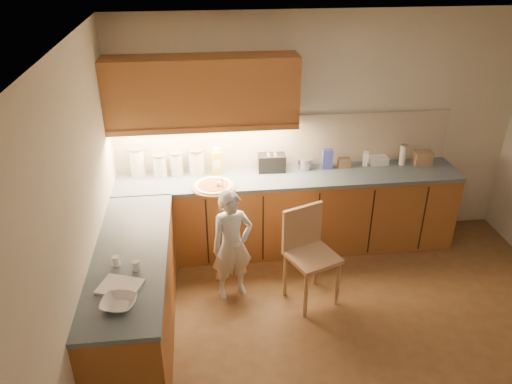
# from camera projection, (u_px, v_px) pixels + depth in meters

# --- Properties ---
(room) EXTENTS (4.54, 4.50, 2.62)m
(room) POSITION_uv_depth(u_px,v_px,m) (384.00, 180.00, 3.63)
(room) COLOR brown
(room) RESTS_ON ground
(l_counter) EXTENTS (3.77, 2.62, 0.92)m
(l_counter) POSITION_uv_depth(u_px,v_px,m) (244.00, 236.00, 5.20)
(l_counter) COLOR #975B2B
(l_counter) RESTS_ON ground
(backsplash) EXTENTS (3.75, 0.02, 0.58)m
(backsplash) POSITION_uv_depth(u_px,v_px,m) (286.00, 141.00, 5.55)
(backsplash) COLOR #C6B599
(backsplash) RESTS_ON l_counter
(upper_cabinets) EXTENTS (1.95, 0.36, 0.73)m
(upper_cabinets) POSITION_uv_depth(u_px,v_px,m) (202.00, 91.00, 5.02)
(upper_cabinets) COLOR #975B2B
(upper_cabinets) RESTS_ON ground
(pizza_on_board) EXTENTS (0.45, 0.45, 0.18)m
(pizza_on_board) POSITION_uv_depth(u_px,v_px,m) (214.00, 186.00, 5.16)
(pizza_on_board) COLOR #A47952
(pizza_on_board) RESTS_ON l_counter
(child) EXTENTS (0.49, 0.39, 1.16)m
(child) POSITION_uv_depth(u_px,v_px,m) (232.00, 246.00, 4.83)
(child) COLOR silver
(child) RESTS_ON ground
(wooden_chair) EXTENTS (0.57, 0.57, 0.97)m
(wooden_chair) POSITION_uv_depth(u_px,v_px,m) (308.00, 248.00, 4.82)
(wooden_chair) COLOR tan
(wooden_chair) RESTS_ON ground
(mixing_bowl) EXTENTS (0.30, 0.30, 0.06)m
(mixing_bowl) POSITION_uv_depth(u_px,v_px,m) (119.00, 303.00, 3.53)
(mixing_bowl) COLOR silver
(mixing_bowl) RESTS_ON l_counter
(canister_a) EXTENTS (0.16, 0.16, 0.33)m
(canister_a) POSITION_uv_depth(u_px,v_px,m) (137.00, 162.00, 5.35)
(canister_a) COLOR silver
(canister_a) RESTS_ON l_counter
(canister_b) EXTENTS (0.15, 0.15, 0.26)m
(canister_b) POSITION_uv_depth(u_px,v_px,m) (160.00, 165.00, 5.35)
(canister_b) COLOR silver
(canister_b) RESTS_ON l_counter
(canister_c) EXTENTS (0.14, 0.14, 0.27)m
(canister_c) POSITION_uv_depth(u_px,v_px,m) (176.00, 163.00, 5.39)
(canister_c) COLOR silver
(canister_c) RESTS_ON l_counter
(canister_d) EXTENTS (0.18, 0.18, 0.29)m
(canister_d) POSITION_uv_depth(u_px,v_px,m) (197.00, 161.00, 5.41)
(canister_d) COLOR silver
(canister_d) RESTS_ON l_counter
(oil_jug) EXTENTS (0.12, 0.11, 0.30)m
(oil_jug) POSITION_uv_depth(u_px,v_px,m) (217.00, 162.00, 5.41)
(oil_jug) COLOR gold
(oil_jug) RESTS_ON l_counter
(toaster) EXTENTS (0.30, 0.18, 0.20)m
(toaster) POSITION_uv_depth(u_px,v_px,m) (272.00, 163.00, 5.50)
(toaster) COLOR black
(toaster) RESTS_ON l_counter
(steel_pot) EXTENTS (0.16, 0.16, 0.12)m
(steel_pot) POSITION_uv_depth(u_px,v_px,m) (304.00, 164.00, 5.56)
(steel_pot) COLOR #BABABF
(steel_pot) RESTS_ON l_counter
(blue_box) EXTENTS (0.12, 0.09, 0.22)m
(blue_box) POSITION_uv_depth(u_px,v_px,m) (327.00, 159.00, 5.55)
(blue_box) COLOR #3646A4
(blue_box) RESTS_ON l_counter
(card_box_a) EXTENTS (0.14, 0.10, 0.10)m
(card_box_a) POSITION_uv_depth(u_px,v_px,m) (344.00, 163.00, 5.61)
(card_box_a) COLOR tan
(card_box_a) RESTS_ON l_counter
(white_bottle) EXTENTS (0.07, 0.07, 0.17)m
(white_bottle) POSITION_uv_depth(u_px,v_px,m) (365.00, 159.00, 5.62)
(white_bottle) COLOR silver
(white_bottle) RESTS_ON l_counter
(flat_pack) EXTENTS (0.21, 0.15, 0.08)m
(flat_pack) POSITION_uv_depth(u_px,v_px,m) (378.00, 160.00, 5.69)
(flat_pack) COLOR white
(flat_pack) RESTS_ON l_counter
(tall_jar) EXTENTS (0.08, 0.08, 0.24)m
(tall_jar) POSITION_uv_depth(u_px,v_px,m) (403.00, 155.00, 5.63)
(tall_jar) COLOR white
(tall_jar) RESTS_ON l_counter
(card_box_b) EXTENTS (0.21, 0.17, 0.15)m
(card_box_b) POSITION_uv_depth(u_px,v_px,m) (423.00, 158.00, 5.66)
(card_box_b) COLOR #A27D57
(card_box_b) RESTS_ON l_counter
(dough_cloth) EXTENTS (0.37, 0.33, 0.02)m
(dough_cloth) POSITION_uv_depth(u_px,v_px,m) (120.00, 287.00, 3.72)
(dough_cloth) COLOR silver
(dough_cloth) RESTS_ON l_counter
(spice_jar_a) EXTENTS (0.06, 0.06, 0.08)m
(spice_jar_a) POSITION_uv_depth(u_px,v_px,m) (116.00, 261.00, 3.96)
(spice_jar_a) COLOR white
(spice_jar_a) RESTS_ON l_counter
(spice_jar_b) EXTENTS (0.07, 0.07, 0.08)m
(spice_jar_b) POSITION_uv_depth(u_px,v_px,m) (136.00, 265.00, 3.91)
(spice_jar_b) COLOR silver
(spice_jar_b) RESTS_ON l_counter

